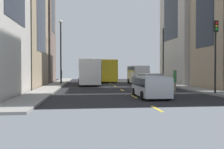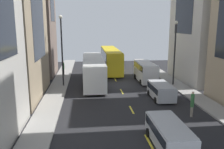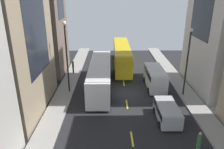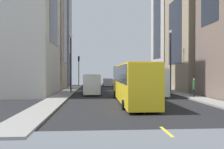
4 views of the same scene
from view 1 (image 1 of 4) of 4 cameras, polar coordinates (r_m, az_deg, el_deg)
ground_plane at (r=33.87m, az=0.03°, el=-2.35°), size 41.06×41.06×0.00m
sidewalk_west at (r=33.85m, az=-12.60°, el=-2.25°), size 2.17×44.00×0.15m
sidewalk_east at (r=35.47m, az=12.08°, el=-2.09°), size 2.17×44.00×0.15m
lane_stripe_0 at (r=13.30m, az=10.25°, el=-7.77°), size 0.16×2.00×0.01m
lane_stripe_1 at (r=19.08m, az=5.07°, el=-5.05°), size 0.16×2.00×0.01m
lane_stripe_2 at (r=24.96m, az=2.34°, el=-3.58°), size 0.16×2.00×0.01m
lane_stripe_3 at (r=30.89m, az=0.65°, el=-2.67°), size 0.16×2.00×0.01m
lane_stripe_4 at (r=36.84m, az=-0.49°, el=-2.05°), size 0.16×2.00×0.01m
lane_stripe_5 at (r=42.81m, az=-1.31°, el=-1.61°), size 0.16×2.00×0.01m
lane_stripe_6 at (r=48.78m, az=-1.93°, el=-1.27°), size 0.16×2.00×0.01m
lane_stripe_7 at (r=54.76m, az=-2.42°, el=-1.01°), size 0.16×2.00×0.01m
building_west_1 at (r=31.73m, az=-21.56°, el=13.86°), size 6.25×10.80×18.18m
city_bus_white at (r=35.00m, az=-5.28°, el=1.05°), size 2.80×12.64×3.35m
streetcar_yellow at (r=43.86m, az=-1.36°, el=1.23°), size 2.70×13.23×3.59m
delivery_van_white at (r=35.95m, az=5.91°, el=0.26°), size 2.25×5.66×2.58m
car_silver_0 at (r=28.47m, az=8.64°, el=-1.11°), size 2.05×4.20×1.61m
car_silver_1 at (r=18.50m, az=8.73°, el=-2.37°), size 2.04×4.63×1.58m
pedestrian_crossing_mid at (r=23.99m, az=14.19°, el=-1.00°), size 0.30×0.30×2.18m
pedestrian_walking_far at (r=40.34m, az=-11.56°, el=-0.04°), size 0.30×0.30×2.03m
traffic_light_near_corner at (r=21.86m, az=22.62°, el=6.69°), size 0.32×0.44×5.83m
streetlamp_near at (r=34.53m, az=11.65°, el=5.84°), size 0.44×0.44×7.86m
streetlamp_far at (r=33.93m, az=-11.65°, el=6.48°), size 0.44×0.44×8.49m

